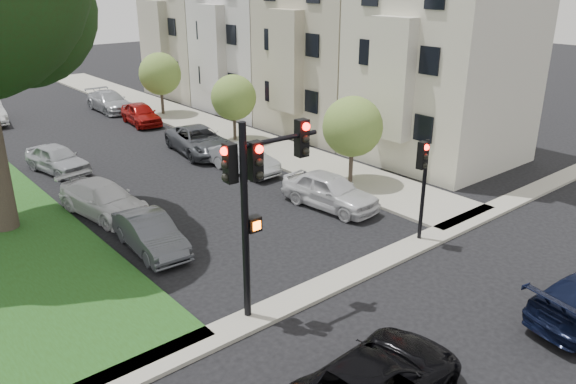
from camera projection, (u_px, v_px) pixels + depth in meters
ground at (398, 303)px, 16.33m from camera, size 140.00×140.00×0.00m
sidewalk_right at (183, 118)px, 37.52m from camera, size 3.50×44.00×0.12m
sidewalk_cross at (349, 275)px, 17.74m from camera, size 60.00×1.00×0.12m
house_a at (446, 20)px, 27.02m from camera, size 7.70×7.55×15.97m
house_b at (336, 13)px, 32.38m from camera, size 7.70×7.55×15.97m
house_c at (258, 7)px, 37.75m from camera, size 7.70×7.55×15.97m
house_d at (199, 4)px, 43.11m from camera, size 7.70×7.55×15.97m
small_tree_a at (352, 127)px, 24.77m from camera, size 2.69×2.69×4.04m
small_tree_b at (234, 98)px, 31.41m from camera, size 2.55×2.55×3.83m
small_tree_c at (160, 74)px, 37.45m from camera, size 2.81×2.81×4.21m
traffic_signal_main at (257, 184)px, 14.53m from camera, size 2.73×0.71×5.60m
traffic_signal_secondary at (423, 173)px, 19.15m from camera, size 0.49×0.39×3.77m
car_cross_near at (376, 380)px, 12.27m from camera, size 4.73×2.38×1.28m
car_parked_0 at (330, 191)px, 22.86m from camera, size 2.20×4.46×1.46m
car_parked_1 at (244, 159)px, 27.04m from camera, size 1.65×4.09×1.32m
car_parked_2 at (199, 140)px, 29.95m from camera, size 3.04×5.32×1.40m
car_parked_3 at (141, 114)px, 35.81m from camera, size 2.04×4.18×1.37m
car_parked_4 at (109, 101)px, 39.33m from camera, size 2.01×4.80×1.39m
car_parked_5 at (150, 234)px, 19.27m from camera, size 1.58×3.94×1.28m
car_parked_6 at (103, 199)px, 22.17m from camera, size 2.57×4.78×1.32m
car_parked_7 at (57, 159)px, 27.05m from camera, size 2.30×4.16×1.34m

